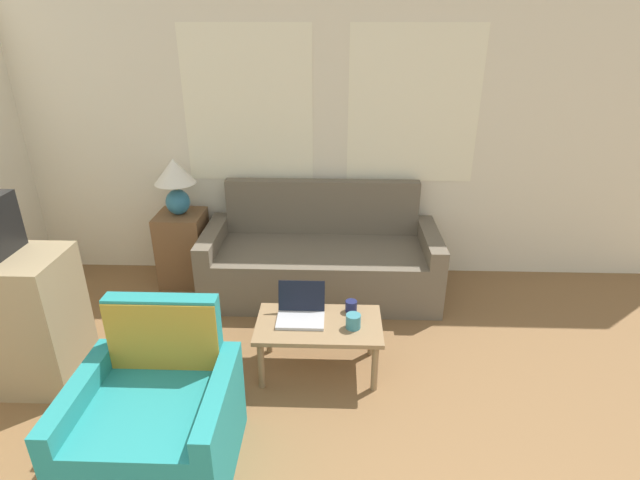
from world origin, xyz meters
name	(u,v)px	position (x,y,z in m)	size (l,w,h in m)	color
wall_back	(340,134)	(0.00, 4.08, 1.31)	(6.61, 0.06, 2.60)	silver
couch	(321,261)	(-0.15, 3.65, 0.28)	(1.99, 0.82, 0.93)	#665B4C
armchair	(158,421)	(-0.95, 1.73, 0.28)	(0.81, 0.74, 0.88)	teal
side_table	(184,248)	(-1.40, 3.77, 0.33)	(0.40, 0.40, 0.66)	brown
table_lamp	(175,179)	(-1.40, 3.77, 0.97)	(0.35, 0.35, 0.49)	teal
coffee_table	(319,329)	(-0.13, 2.53, 0.33)	(0.84, 0.48, 0.38)	#8E704C
laptop	(301,311)	(-0.25, 2.59, 0.43)	(0.32, 0.27, 0.22)	#B7B7BC
cup_navy	(353,321)	(0.10, 2.49, 0.43)	(0.10, 0.10, 0.10)	teal
cup_yellow	(351,306)	(0.09, 2.69, 0.42)	(0.08, 0.08, 0.08)	#191E4C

